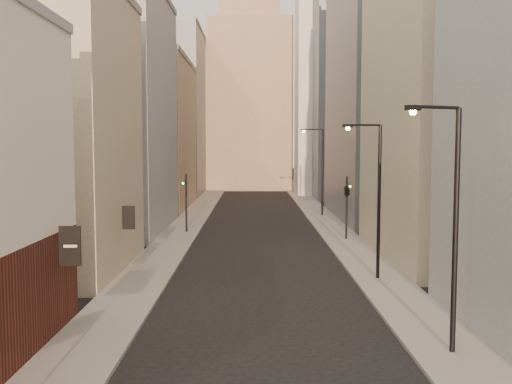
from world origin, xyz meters
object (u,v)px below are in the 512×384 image
clock_tower (250,86)px  traffic_light_left (186,190)px  white_tower (324,69)px  streetlamp_far (320,167)px  streetlamp_near (451,216)px  traffic_light_right (347,190)px  streetlamp_mid (375,192)px

clock_tower → traffic_light_left: bearing=-95.6°
white_tower → traffic_light_left: size_ratio=8.30×
streetlamp_far → traffic_light_left: bearing=-139.1°
streetlamp_near → traffic_light_right: streetlamp_near is taller
traffic_light_left → traffic_light_right: bearing=170.2°
traffic_light_left → streetlamp_far: bearing=-131.4°
white_tower → streetlamp_mid: 56.41m
traffic_light_left → clock_tower: bearing=-89.4°
streetlamp_mid → streetlamp_near: bearing=-103.4°
clock_tower → streetlamp_near: 81.08m
clock_tower → traffic_light_left: size_ratio=8.98×
clock_tower → traffic_light_left: 53.85m
traffic_light_left → traffic_light_right: (12.78, -3.67, 0.26)m
clock_tower → streetlamp_far: clock_tower is taller
traffic_light_right → streetlamp_near: bearing=87.2°
streetlamp_mid → streetlamp_far: 28.24m
clock_tower → streetlamp_near: clock_tower is taller
streetlamp_far → traffic_light_left: (-12.53, -11.43, -1.48)m
streetlamp_near → traffic_light_right: (0.49, 24.31, -0.99)m
white_tower → streetlamp_near: size_ratio=4.80×
streetlamp_near → streetlamp_far: (0.23, 39.41, 0.23)m
clock_tower → streetlamp_mid: bearing=-84.1°
clock_tower → white_tower: (11.00, -14.00, 0.97)m
streetlamp_far → white_tower: bearing=80.9°
clock_tower → traffic_light_right: 57.63m
streetlamp_far → traffic_light_left: streetlamp_far is taller
streetlamp_near → streetlamp_mid: 11.18m
clock_tower → traffic_light_right: bearing=-82.0°
streetlamp_far → streetlamp_near: bearing=-91.9°
clock_tower → streetlamp_near: bearing=-84.8°
white_tower → streetlamp_mid: (-3.90, -54.57, -13.77)m
white_tower → clock_tower: bearing=128.2°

